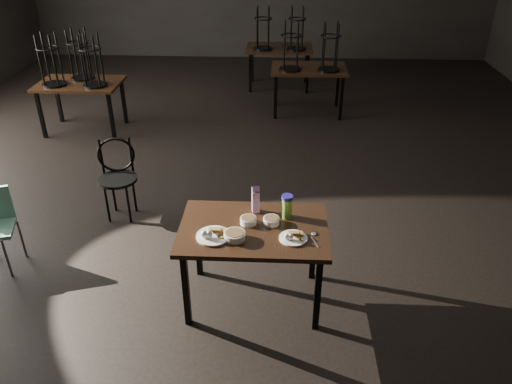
# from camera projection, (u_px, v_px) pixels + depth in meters

# --- Properties ---
(main_table) EXTENTS (1.20, 0.80, 0.75)m
(main_table) POSITION_uv_depth(u_px,v_px,m) (254.00, 235.00, 4.05)
(main_table) COLOR black
(main_table) RESTS_ON ground
(plate_left) EXTENTS (0.27, 0.27, 0.09)m
(plate_left) POSITION_uv_depth(u_px,v_px,m) (213.00, 234.00, 3.88)
(plate_left) COLOR white
(plate_left) RESTS_ON main_table
(plate_right) EXTENTS (0.22, 0.22, 0.07)m
(plate_right) POSITION_uv_depth(u_px,v_px,m) (293.00, 237.00, 3.86)
(plate_right) COLOR white
(plate_right) RESTS_ON main_table
(bowl_near) EXTENTS (0.13, 0.13, 0.05)m
(bowl_near) POSITION_uv_depth(u_px,v_px,m) (248.00, 220.00, 4.05)
(bowl_near) COLOR white
(bowl_near) RESTS_ON main_table
(bowl_far) EXTENTS (0.13, 0.13, 0.05)m
(bowl_far) POSITION_uv_depth(u_px,v_px,m) (271.00, 220.00, 4.05)
(bowl_far) COLOR white
(bowl_far) RESTS_ON main_table
(bowl_big) EXTENTS (0.17, 0.17, 0.06)m
(bowl_big) POSITION_uv_depth(u_px,v_px,m) (234.00, 235.00, 3.86)
(bowl_big) COLOR white
(bowl_big) RESTS_ON main_table
(juice_carton) EXTENTS (0.07, 0.07, 0.24)m
(juice_carton) POSITION_uv_depth(u_px,v_px,m) (256.00, 200.00, 4.17)
(juice_carton) COLOR #831775
(juice_carton) RESTS_ON main_table
(water_bottle) EXTENTS (0.12, 0.12, 0.21)m
(water_bottle) POSITION_uv_depth(u_px,v_px,m) (287.00, 206.00, 4.09)
(water_bottle) COLOR #7FC83B
(water_bottle) RESTS_ON main_table
(spoon) EXTENTS (0.06, 0.22, 0.01)m
(spoon) POSITION_uv_depth(u_px,v_px,m) (314.00, 235.00, 3.92)
(spoon) COLOR silver
(spoon) RESTS_ON main_table
(bentwood_chair) EXTENTS (0.44, 0.44, 0.87)m
(bentwood_chair) POSITION_uv_depth(u_px,v_px,m) (117.00, 172.00, 5.35)
(bentwood_chair) COLOR black
(bentwood_chair) RESTS_ON ground
(bg_table_left) EXTENTS (1.20, 0.80, 1.48)m
(bg_table_left) POSITION_uv_depth(u_px,v_px,m) (78.00, 81.00, 7.28)
(bg_table_left) COLOR black
(bg_table_left) RESTS_ON ground
(bg_table_right) EXTENTS (1.20, 0.80, 1.48)m
(bg_table_right) POSITION_uv_depth(u_px,v_px,m) (309.00, 68.00, 7.94)
(bg_table_right) COLOR black
(bg_table_right) RESTS_ON ground
(bg_table_far) EXTENTS (1.20, 0.80, 1.48)m
(bg_table_far) POSITION_uv_depth(u_px,v_px,m) (280.00, 48.00, 9.09)
(bg_table_far) COLOR black
(bg_table_far) RESTS_ON ground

